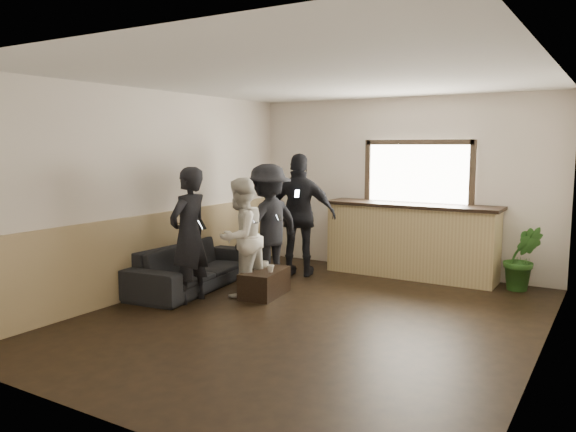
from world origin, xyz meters
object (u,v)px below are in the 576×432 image
Objects in this scene: sofa at (192,266)px; coffee_table at (265,283)px; cup_a at (264,265)px; person_a at (189,235)px; person_c at (268,224)px; bar_counter at (411,236)px; cup_b at (270,269)px; person_b at (241,237)px; person_d at (300,215)px; potted_plant at (522,258)px.

coffee_table is (1.13, 0.20, -0.14)m from sofa.
person_a is at bearing -124.20° from cup_a.
person_c reaches higher than coffee_table.
person_c is (0.35, 1.34, 0.00)m from person_a.
bar_counter is 3.53m from person_a.
cup_a is 1.14× the size of cup_b.
person_b is 1.46m from person_d.
sofa is at bearing -173.98° from cup_b.
cup_b reaches higher than coffee_table.
coffee_table is 0.41× the size of person_d.
cup_b is 1.50m from person_d.
potted_plant is (4.09, 2.29, 0.15)m from sofa.
person_d is at bearing 165.74° from person_a.
coffee_table is 0.86× the size of potted_plant.
person_c is at bearing -53.01° from sofa.
person_c reaches higher than person_a.
coffee_table is at bearing -144.75° from potted_plant.
cup_b is at bearing 129.53° from person_a.
person_c reaches higher than potted_plant.
cup_b is at bearing 84.94° from person_d.
cup_a is 0.53m from person_b.
person_a reaches higher than cup_a.
cup_a is at bearing 124.99° from coffee_table.
person_a is at bearing 58.08° from person_d.
coffee_table is 0.49× the size of person_b.
person_c is at bearing 60.85° from person_d.
person_c is at bearing -176.63° from person_b.
person_b is 0.84× the size of person_d.
sofa is 1.09m from cup_a.
coffee_table is 1.24m from person_a.
person_d is (0.13, 0.71, 0.07)m from person_c.
bar_counter is at bearing -169.21° from person_d.
bar_counter is at bearing 145.47° from person_b.
bar_counter is 22.87× the size of cup_a.
coffee_table is 7.69× the size of cup_b.
potted_plant is 0.52× the size of person_c.
sofa is 1.15m from coffee_table.
potted_plant is at bearing 127.19° from person_a.
person_c reaches higher than sofa.
coffee_table is 0.45× the size of person_c.
cup_a is at bearing 144.23° from person_b.
cup_a is at bearing -147.03° from potted_plant.
cup_b is at bearing -39.75° from cup_a.
person_b reaches higher than cup_b.
person_b is 0.74m from person_c.
cup_a is at bearing 140.25° from cup_b.
bar_counter is 1.41× the size of person_d.
cup_b is at bearing 102.92° from person_b.
cup_b is at bearing -142.65° from potted_plant.
cup_b is (-1.19, -2.20, -0.24)m from bar_counter.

